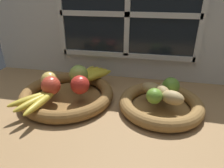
% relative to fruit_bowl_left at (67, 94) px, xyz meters
% --- Properties ---
extents(ground_plane, '(1.40, 0.90, 0.03)m').
position_rel_fruit_bowl_left_xyz_m(ground_plane, '(0.20, -0.01, -0.04)').
color(ground_plane, '#9E774C').
extents(back_wall, '(1.40, 0.05, 0.55)m').
position_rel_fruit_bowl_left_xyz_m(back_wall, '(0.20, 0.29, 0.26)').
color(back_wall, silver).
rests_on(back_wall, ground_plane).
extents(fruit_bowl_left, '(0.38, 0.38, 0.05)m').
position_rel_fruit_bowl_left_xyz_m(fruit_bowl_left, '(0.00, 0.00, 0.00)').
color(fruit_bowl_left, brown).
rests_on(fruit_bowl_left, ground_plane).
extents(fruit_bowl_right, '(0.31, 0.31, 0.05)m').
position_rel_fruit_bowl_left_xyz_m(fruit_bowl_right, '(0.38, 0.00, 0.00)').
color(fruit_bowl_right, olive).
rests_on(fruit_bowl_right, ground_plane).
extents(apple_green_back, '(0.08, 0.08, 0.08)m').
position_rel_fruit_bowl_left_xyz_m(apple_green_back, '(0.03, 0.06, 0.07)').
color(apple_green_back, '#99B74C').
rests_on(apple_green_back, fruit_bowl_left).
extents(apple_golden_left, '(0.07, 0.07, 0.07)m').
position_rel_fruit_bowl_left_xyz_m(apple_golden_left, '(-0.07, 0.00, 0.06)').
color(apple_golden_left, '#DBB756').
rests_on(apple_golden_left, fruit_bowl_left).
extents(apple_red_front, '(0.07, 0.07, 0.07)m').
position_rel_fruit_bowl_left_xyz_m(apple_red_front, '(-0.04, -0.05, 0.06)').
color(apple_red_front, '#CC422D').
rests_on(apple_red_front, fruit_bowl_left).
extents(apple_red_right, '(0.07, 0.07, 0.07)m').
position_rel_fruit_bowl_left_xyz_m(apple_red_right, '(0.07, -0.02, 0.06)').
color(apple_red_right, red).
rests_on(apple_red_right, fruit_bowl_left).
extents(banana_bunch_front, '(0.13, 0.19, 0.03)m').
position_rel_fruit_bowl_left_xyz_m(banana_bunch_front, '(-0.06, -0.13, 0.04)').
color(banana_bunch_front, gold).
rests_on(banana_bunch_front, fruit_bowl_left).
extents(banana_bunch_back, '(0.14, 0.20, 0.03)m').
position_rel_fruit_bowl_left_xyz_m(banana_bunch_back, '(0.06, 0.12, 0.04)').
color(banana_bunch_back, yellow).
rests_on(banana_bunch_back, fruit_bowl_left).
extents(potato_small, '(0.09, 0.08, 0.05)m').
position_rel_fruit_bowl_left_xyz_m(potato_small, '(0.41, -0.03, 0.05)').
color(potato_small, tan).
rests_on(potato_small, fruit_bowl_right).
extents(potato_oblong, '(0.10, 0.08, 0.04)m').
position_rel_fruit_bowl_left_xyz_m(potato_oblong, '(0.34, 0.03, 0.05)').
color(potato_oblong, '#A38451').
rests_on(potato_oblong, fruit_bowl_right).
extents(potato_back, '(0.09, 0.09, 0.04)m').
position_rel_fruit_bowl_left_xyz_m(potato_back, '(0.40, 0.05, 0.05)').
color(potato_back, tan).
rests_on(potato_back, fruit_bowl_right).
extents(potato_large, '(0.08, 0.09, 0.05)m').
position_rel_fruit_bowl_left_xyz_m(potato_large, '(0.38, -0.00, 0.05)').
color(potato_large, '#A38451').
rests_on(potato_large, fruit_bowl_right).
extents(lime_near, '(0.06, 0.06, 0.06)m').
position_rel_fruit_bowl_left_xyz_m(lime_near, '(0.35, -0.04, 0.05)').
color(lime_near, '#6B9E33').
rests_on(lime_near, fruit_bowl_right).
extents(lime_far, '(0.07, 0.07, 0.07)m').
position_rel_fruit_bowl_left_xyz_m(lime_far, '(0.41, 0.04, 0.06)').
color(lime_far, olive).
rests_on(lime_far, fruit_bowl_right).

